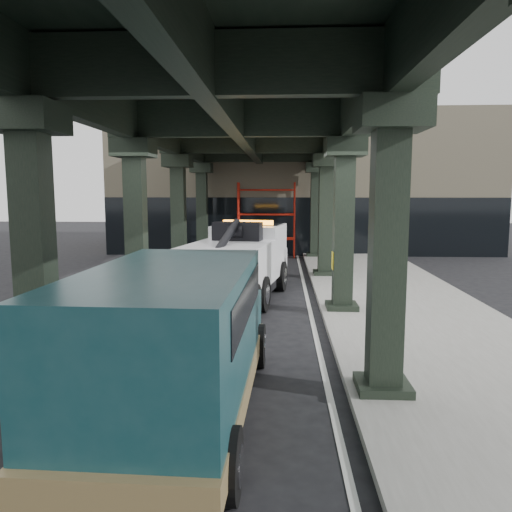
% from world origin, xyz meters
% --- Properties ---
extents(ground, '(90.00, 90.00, 0.00)m').
position_xyz_m(ground, '(0.00, 0.00, 0.00)').
color(ground, black).
rests_on(ground, ground).
extents(sidewalk, '(5.00, 40.00, 0.15)m').
position_xyz_m(sidewalk, '(4.50, 2.00, 0.07)').
color(sidewalk, gray).
rests_on(sidewalk, ground).
extents(lane_stripe, '(0.12, 38.00, 0.01)m').
position_xyz_m(lane_stripe, '(1.70, 2.00, 0.01)').
color(lane_stripe, silver).
rests_on(lane_stripe, ground).
extents(viaduct, '(7.40, 32.00, 6.40)m').
position_xyz_m(viaduct, '(-0.40, 2.00, 5.46)').
color(viaduct, black).
rests_on(viaduct, ground).
extents(building, '(22.00, 10.00, 8.00)m').
position_xyz_m(building, '(2.00, 20.00, 4.00)').
color(building, '#C6B793').
rests_on(building, ground).
extents(scaffolding, '(3.08, 0.88, 4.00)m').
position_xyz_m(scaffolding, '(0.00, 14.64, 2.11)').
color(scaffolding, red).
rests_on(scaffolding, ground).
extents(tow_truck, '(3.49, 8.38, 2.67)m').
position_xyz_m(tow_truck, '(-0.62, 3.18, 1.30)').
color(tow_truck, black).
rests_on(tow_truck, ground).
extents(towed_van, '(2.58, 6.09, 2.44)m').
position_xyz_m(towed_van, '(-0.75, -5.08, 1.31)').
color(towed_van, '#11373D').
rests_on(towed_van, ground).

